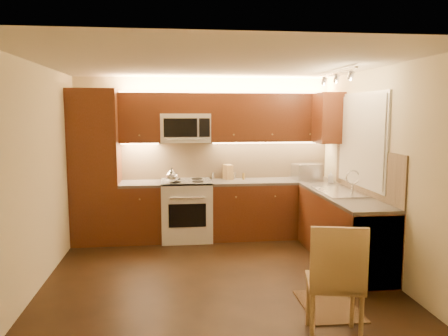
{
  "coord_description": "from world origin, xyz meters",
  "views": [
    {
      "loc": [
        -0.5,
        -4.97,
        1.96
      ],
      "look_at": [
        0.15,
        0.55,
        1.25
      ],
      "focal_mm": 35.12,
      "sensor_mm": 36.0,
      "label": 1
    }
  ],
  "objects": [
    {
      "name": "floor",
      "position": [
        0.0,
        0.0,
        0.0
      ],
      "size": [
        4.0,
        4.0,
        0.01
      ],
      "primitive_type": "cube",
      "color": "black",
      "rests_on": "ground"
    },
    {
      "name": "ceiling",
      "position": [
        0.0,
        0.0,
        2.5
      ],
      "size": [
        4.0,
        4.0,
        0.01
      ],
      "primitive_type": "cube",
      "color": "beige",
      "rests_on": "ground"
    },
    {
      "name": "wall_back",
      "position": [
        0.0,
        2.0,
        1.25
      ],
      "size": [
        4.0,
        0.01,
        2.5
      ],
      "primitive_type": "cube",
      "color": "beige",
      "rests_on": "ground"
    },
    {
      "name": "wall_front",
      "position": [
        0.0,
        -2.0,
        1.25
      ],
      "size": [
        4.0,
        0.01,
        2.5
      ],
      "primitive_type": "cube",
      "color": "beige",
      "rests_on": "ground"
    },
    {
      "name": "wall_left",
      "position": [
        -2.0,
        0.0,
        1.25
      ],
      "size": [
        0.01,
        4.0,
        2.5
      ],
      "primitive_type": "cube",
      "color": "beige",
      "rests_on": "ground"
    },
    {
      "name": "wall_right",
      "position": [
        2.0,
        0.0,
        1.25
      ],
      "size": [
        0.01,
        4.0,
        2.5
      ],
      "primitive_type": "cube",
      "color": "beige",
      "rests_on": "ground"
    },
    {
      "name": "pantry",
      "position": [
        -1.65,
        1.7,
        1.15
      ],
      "size": [
        0.7,
        0.6,
        2.3
      ],
      "primitive_type": "cube",
      "color": "#49220F",
      "rests_on": "floor"
    },
    {
      "name": "base_cab_back_left",
      "position": [
        -0.99,
        1.7,
        0.43
      ],
      "size": [
        0.62,
        0.6,
        0.86
      ],
      "primitive_type": "cube",
      "color": "#49220F",
      "rests_on": "floor"
    },
    {
      "name": "counter_back_left",
      "position": [
        -0.99,
        1.7,
        0.88
      ],
      "size": [
        0.62,
        0.6,
        0.04
      ],
      "primitive_type": "cube",
      "color": "#3C3936",
      "rests_on": "base_cab_back_left"
    },
    {
      "name": "base_cab_back_right",
      "position": [
        1.04,
        1.7,
        0.43
      ],
      "size": [
        1.92,
        0.6,
        0.86
      ],
      "primitive_type": "cube",
      "color": "#49220F",
      "rests_on": "floor"
    },
    {
      "name": "counter_back_right",
      "position": [
        1.04,
        1.7,
        0.88
      ],
      "size": [
        1.92,
        0.6,
        0.04
      ],
      "primitive_type": "cube",
      "color": "#3C3936",
      "rests_on": "base_cab_back_right"
    },
    {
      "name": "base_cab_right",
      "position": [
        1.7,
        0.4,
        0.43
      ],
      "size": [
        0.6,
        2.0,
        0.86
      ],
      "primitive_type": "cube",
      "color": "#49220F",
      "rests_on": "floor"
    },
    {
      "name": "counter_right",
      "position": [
        1.7,
        0.4,
        0.88
      ],
      "size": [
        0.6,
        2.0,
        0.04
      ],
      "primitive_type": "cube",
      "color": "#3C3936",
      "rests_on": "base_cab_right"
    },
    {
      "name": "dishwasher",
      "position": [
        1.7,
        -0.3,
        0.43
      ],
      "size": [
        0.58,
        0.6,
        0.84
      ],
      "primitive_type": "cube",
      "color": "silver",
      "rests_on": "floor"
    },
    {
      "name": "backsplash_back",
      "position": [
        0.35,
        1.99,
        1.2
      ],
      "size": [
        3.3,
        0.02,
        0.6
      ],
      "primitive_type": "cube",
      "color": "tan",
      "rests_on": "wall_back"
    },
    {
      "name": "backsplash_right",
      "position": [
        1.99,
        0.4,
        1.2
      ],
      "size": [
        0.02,
        2.0,
        0.6
      ],
      "primitive_type": "cube",
      "color": "tan",
      "rests_on": "wall_right"
    },
    {
      "name": "upper_cab_back_left",
      "position": [
        -0.99,
        1.82,
        1.88
      ],
      "size": [
        0.62,
        0.35,
        0.75
      ],
      "primitive_type": "cube",
      "color": "#49220F",
      "rests_on": "wall_back"
    },
    {
      "name": "upper_cab_back_right",
      "position": [
        1.04,
        1.82,
        1.88
      ],
      "size": [
        1.92,
        0.35,
        0.75
      ],
      "primitive_type": "cube",
      "color": "#49220F",
      "rests_on": "wall_back"
    },
    {
      "name": "upper_cab_bridge",
      "position": [
        -0.3,
        1.82,
        2.09
      ],
      "size": [
        0.76,
        0.35,
        0.31
      ],
      "primitive_type": "cube",
      "color": "#49220F",
      "rests_on": "wall_back"
    },
    {
      "name": "upper_cab_right_corner",
      "position": [
        1.82,
        1.4,
        1.88
      ],
      "size": [
        0.35,
        0.5,
        0.75
      ],
      "primitive_type": "cube",
      "color": "#49220F",
      "rests_on": "wall_right"
    },
    {
      "name": "stove",
      "position": [
        -0.3,
        1.68,
        0.46
      ],
      "size": [
        0.76,
        0.65,
        0.92
      ],
      "primitive_type": null,
      "color": "silver",
      "rests_on": "floor"
    },
    {
      "name": "microwave",
      "position": [
        -0.3,
        1.81,
        1.72
      ],
      "size": [
        0.76,
        0.38,
        0.44
      ],
      "primitive_type": null,
      "color": "silver",
      "rests_on": "wall_back"
    },
    {
      "name": "window_frame",
      "position": [
        1.99,
        0.55,
        1.6
      ],
      "size": [
        0.03,
        1.44,
        1.24
      ],
      "primitive_type": "cube",
      "color": "silver",
      "rests_on": "wall_right"
    },
    {
      "name": "window_blinds",
      "position": [
        1.97,
        0.55,
        1.6
      ],
      "size": [
        0.02,
        1.36,
        1.16
      ],
      "primitive_type": "cube",
      "color": "silver",
      "rests_on": "wall_right"
    },
    {
      "name": "sink",
      "position": [
        1.7,
        0.55,
        0.98
      ],
      "size": [
        0.52,
        0.86,
        0.15
      ],
      "primitive_type": null,
      "color": "silver",
      "rests_on": "counter_right"
    },
    {
      "name": "faucet",
      "position": [
        1.88,
        0.55,
        1.05
      ],
      "size": [
        0.2,
        0.04,
        0.3
      ],
      "primitive_type": null,
      "color": "silver",
      "rests_on": "counter_right"
    },
    {
      "name": "track_light_bar",
      "position": [
        1.55,
        0.4,
        2.46
      ],
      "size": [
        0.04,
        1.2,
        0.03
      ],
      "primitive_type": "cube",
      "color": "silver",
      "rests_on": "ceiling"
    },
    {
      "name": "kettle",
      "position": [
        -0.52,
        1.5,
        1.03
      ],
      "size": [
        0.23,
        0.23,
        0.23
      ],
      "primitive_type": null,
      "rotation": [
        0.0,
        0.0,
        -0.18
      ],
      "color": "silver",
      "rests_on": "stove"
    },
    {
      "name": "toaster_oven",
      "position": [
        1.6,
        1.69,
        1.02
      ],
      "size": [
        0.46,
        0.37,
        0.25
      ],
      "primitive_type": "cube",
      "rotation": [
        0.0,
        0.0,
        0.14
      ],
      "color": "silver",
      "rests_on": "counter_back_right"
    },
    {
      "name": "knife_block",
      "position": [
        0.37,
        1.85,
        1.02
      ],
      "size": [
        0.16,
        0.2,
        0.24
      ],
      "primitive_type": "cube",
      "rotation": [
        0.0,
        0.0,
        0.33
      ],
      "color": "olive",
      "rests_on": "counter_back_right"
    },
    {
      "name": "spice_jar_a",
      "position": [
        0.14,
        1.94,
        0.95
      ],
      "size": [
        0.05,
        0.05,
        0.1
      ],
      "primitive_type": "cylinder",
      "rotation": [
        0.0,
        0.0,
        0.15
      ],
      "color": "silver",
      "rests_on": "counter_back_right"
    },
    {
      "name": "spice_jar_b",
      "position": [
        0.14,
        1.94,
        0.95
      ],
      "size": [
        0.05,
        0.05,
        0.1
      ],
      "primitive_type": "cylinder",
      "rotation": [
        0.0,
        0.0,
        -0.27
      ],
      "color": "brown",
      "rests_on": "counter_back_right"
    },
    {
      "name": "spice_jar_c",
      "position": [
        0.48,
        1.92,
        0.95
      ],
      "size": [
        0.05,
        0.05,
        0.11
      ],
      "primitive_type": "cylinder",
      "rotation": [
        0.0,
        0.0,
        0.38
      ],
      "color": "silver",
      "rests_on": "counter_back_right"
    },
    {
      "name": "spice_jar_d",
      "position": [
        0.61,
        1.81,
        0.95
      ],
      "size": [
        0.05,
        0.05,
        0.1
      ],
      "primitive_type": "cylinder",
      "rotation": [
        0.0,
        0.0,
        -0.33
      ],
      "color": "olive",
      "rests_on": "counter_back_right"
    },
    {
      "name": "soap_bottle",
      "position": [
        1.87,
        1.34,
        0.99
      ],
      "size": [
        0.1,
        0.1,
        0.18
      ],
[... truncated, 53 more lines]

